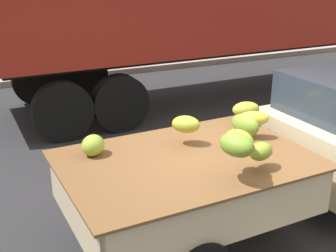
% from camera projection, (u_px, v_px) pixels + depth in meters
% --- Properties ---
extents(ground, '(220.00, 220.00, 0.00)m').
position_uv_depth(ground, '(237.00, 230.00, 5.40)').
color(ground, '#28282B').
extents(curb_strip, '(80.00, 0.80, 0.16)m').
position_uv_depth(curb_strip, '(72.00, 74.00, 12.36)').
color(curb_strip, gray).
rests_on(curb_strip, ground).
extents(pickup_truck, '(4.73, 1.98, 1.70)m').
position_uv_depth(pickup_truck, '(315.00, 145.00, 5.61)').
color(pickup_truck, '#CCB793').
rests_on(pickup_truck, ground).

